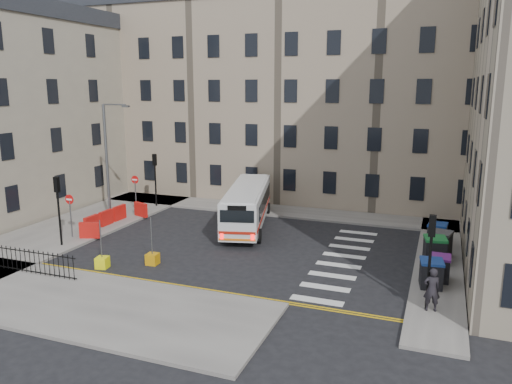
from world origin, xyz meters
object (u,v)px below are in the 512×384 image
Objects in this scene: wheelie_bin_d at (440,244)px; wheelie_bin_e at (437,234)px; bollard_yellow at (153,259)px; wheelie_bin_b at (440,268)px; pedestrian at (432,290)px; bollard_chevron at (102,262)px; wheelie_bin_a at (431,273)px; streetlamp at (107,160)px; bus at (247,204)px; wheelie_bin_c at (435,250)px.

wheelie_bin_e is at bearing 109.29° from wheelie_bin_d.
wheelie_bin_b is at bearing 10.49° from bollard_yellow.
bollard_chevron is (-16.31, -0.39, -0.79)m from pedestrian.
wheelie_bin_a is 1.04m from wheelie_bin_b.
wheelie_bin_a is 4.74m from wheelie_bin_d.
streetlamp is 0.80× the size of bus.
bus is at bearing 67.02° from bollard_chevron.
bus is at bearing -176.75° from wheelie_bin_d.
bollard_chevron is at bearing -142.84° from wheelie_bin_e.
streetlamp reaches higher than wheelie_bin_d.
bus is 17.01× the size of bollard_chevron.
wheelie_bin_b is 2.50m from wheelie_bin_c.
bollard_yellow is at bearing 179.41° from wheelie_bin_a.
wheelie_bin_e is at bearing 30.41° from bollard_yellow.
bus is 17.01× the size of bollard_yellow.
wheelie_bin_a is 2.17× the size of bollard_chevron.
pedestrian reaches higher than wheelie_bin_d.
bollard_yellow is 1.00× the size of bollard_chevron.
wheelie_bin_e is at bearing 81.41° from wheelie_bin_a.
wheelie_bin_b is at bearing 13.79° from bollard_chevron.
pedestrian is (12.07, -9.61, -0.48)m from bus.
streetlamp reaches higher than wheelie_bin_e.
wheelie_bin_c reaches higher than bollard_yellow.
streetlamp is 22.29m from wheelie_bin_d.
wheelie_bin_e reaches higher than wheelie_bin_a.
bus reaches higher than wheelie_bin_b.
wheelie_bin_c is at bearing -88.22° from wheelie_bin_d.
streetlamp is at bearing 167.06° from wheelie_bin_c.
bollard_yellow is at bearing -142.66° from wheelie_bin_d.
wheelie_bin_a is 0.69× the size of pedestrian.
pedestrian is at bearing -4.08° from bollard_yellow.
pedestrian reaches higher than wheelie_bin_e.
pedestrian is 16.34m from bollard_chevron.
wheelie_bin_e is 0.71× the size of pedestrian.
wheelie_bin_d is 15.76m from bollard_yellow.
wheelie_bin_b is 2.06× the size of bollard_yellow.
bollard_chevron is (-16.23, -3.09, -0.51)m from wheelie_bin_a.
wheelie_bin_d is 0.79× the size of pedestrian.
pedestrian is 14.20m from bollard_yellow.
wheelie_bin_e reaches higher than wheelie_bin_b.
bollard_yellow is (-14.39, -6.41, -0.55)m from wheelie_bin_d.
streetlamp is 13.57× the size of bollard_chevron.
pedestrian is (0.01, -6.16, 0.23)m from wheelie_bin_c.
wheelie_bin_b is at bearing -106.10° from pedestrian.
wheelie_bin_a is (11.99, -6.91, -0.76)m from bus.
bus is at bearing -174.87° from wheelie_bin_e.
wheelie_bin_c is 2.40× the size of bollard_yellow.
wheelie_bin_d reaches higher than bollard_chevron.
wheelie_bin_e is 2.24× the size of bollard_yellow.
streetlamp is 22.08m from wheelie_bin_c.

